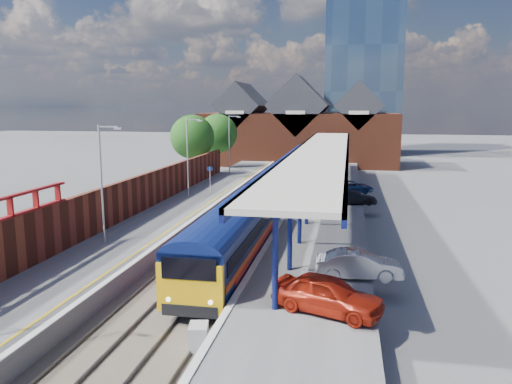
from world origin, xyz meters
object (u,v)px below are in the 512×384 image
train (287,174)px  parked_car_blue (352,187)px  parked_car_dark (353,197)px  parked_car_red (327,294)px  parked_car_silver (359,265)px  lamp_post_b (103,177)px  lamp_post_d (230,141)px  platform_sign (210,175)px  relay_cabinet (199,337)px  lamp_post_c (189,152)px

train → parked_car_blue: bearing=-31.1°
train → parked_car_dark: train is taller
parked_car_red → parked_car_silver: size_ratio=1.09×
lamp_post_b → lamp_post_d: (0.00, 32.00, 0.00)m
parked_car_dark → parked_car_blue: (-0.12, 5.59, -0.00)m
lamp_post_d → parked_car_blue: size_ratio=1.72×
lamp_post_b → platform_sign: size_ratio=2.80×
platform_sign → relay_cabinet: platform_sign is taller
train → parked_car_silver: (6.87, -28.19, -0.45)m
lamp_post_d → platform_sign: lamp_post_d is taller
train → relay_cabinet: 34.60m
lamp_post_b → lamp_post_c: same height
relay_cabinet → train: bearing=80.0°
lamp_post_b → parked_car_blue: lamp_post_b is taller
train → parked_car_red: size_ratio=14.91×
lamp_post_b → lamp_post_c: 16.00m
parked_car_red → parked_car_blue: (1.04, 28.50, -0.19)m
lamp_post_c → lamp_post_d: same height
parked_car_dark → relay_cabinet: 25.66m
parked_car_silver → relay_cabinet: size_ratio=4.05×
lamp_post_b → parked_car_dark: bearing=45.7°
lamp_post_d → parked_car_blue: lamp_post_d is taller
lamp_post_c → lamp_post_d: bearing=90.0°
parked_car_red → platform_sign: bearing=46.1°
train → lamp_post_d: size_ratio=9.41×
train → lamp_post_c: lamp_post_c is taller
platform_sign → parked_car_red: 28.63m
lamp_post_d → parked_car_silver: size_ratio=1.73×
platform_sign → parked_car_blue: size_ratio=0.61×
parked_car_dark → lamp_post_d: bearing=36.8°
lamp_post_d → parked_car_red: bearing=-71.4°
train → lamp_post_c: 11.96m
lamp_post_d → parked_car_silver: (14.72, -35.63, -3.33)m
parked_car_silver → lamp_post_c: bearing=32.1°
lamp_post_d → parked_car_dark: bearing=-49.4°
platform_sign → parked_car_silver: 25.45m
parked_car_dark → parked_car_blue: size_ratio=0.96×
lamp_post_d → relay_cabinet: bearing=-78.2°
lamp_post_d → parked_car_dark: (14.60, -17.03, -3.42)m
lamp_post_b → lamp_post_d: 32.00m
lamp_post_c → platform_sign: (1.36, 2.00, -2.30)m
parked_car_red → relay_cabinet: bearing=134.8°
parked_car_dark → parked_car_blue: parked_car_dark is taller
platform_sign → parked_car_dark: size_ratio=0.64×
lamp_post_c → relay_cabinet: size_ratio=7.00×
parked_car_red → parked_car_dark: size_ratio=1.13×
parked_car_red → parked_car_silver: parked_car_red is taller
parked_car_dark → parked_car_blue: 5.59m
lamp_post_b → parked_car_red: size_ratio=1.58×
platform_sign → parked_car_dark: (13.24, -3.03, -1.12)m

